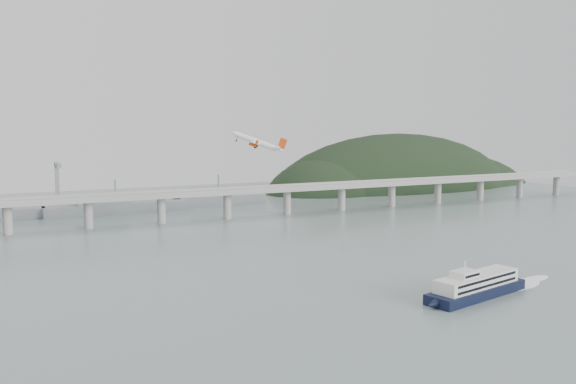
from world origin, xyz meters
TOP-DOWN VIEW (x-y plane):
  - ground at (0.00, 0.00)m, footprint 900.00×900.00m
  - bridge at (-1.15, 200.00)m, footprint 800.00×22.00m
  - headland at (285.18, 331.75)m, footprint 365.00×155.00m
  - ferry at (40.53, -39.96)m, footprint 86.61×29.25m
  - airliner at (1.42, 98.59)m, footprint 30.40×29.30m

SIDE VIEW (x-z plane):
  - headland at x=285.18m, z-range -97.34..58.66m
  - ground at x=0.00m, z-range 0.00..0.00m
  - ferry at x=40.53m, z-range -3.78..12.74m
  - bridge at x=-1.15m, z-range 5.70..29.60m
  - airliner at x=1.42m, z-range 53.59..67.64m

